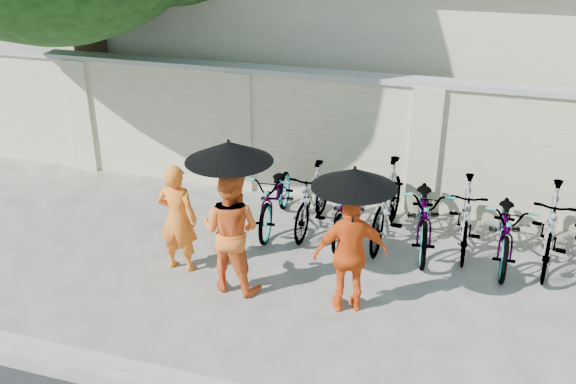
% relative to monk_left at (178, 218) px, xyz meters
% --- Properties ---
extents(ground, '(80.00, 80.00, 0.00)m').
position_rel_monk_left_xyz_m(ground, '(0.81, -0.38, -0.73)').
color(ground, '#A6A092').
extents(kerb, '(40.00, 0.16, 0.12)m').
position_rel_monk_left_xyz_m(kerb, '(0.81, -2.08, -0.67)').
color(kerb, '#A2A39B').
rests_on(kerb, ground).
extents(compound_wall, '(20.00, 0.30, 2.00)m').
position_rel_monk_left_xyz_m(compound_wall, '(1.81, 2.82, 0.27)').
color(compound_wall, '#F0E7BA').
rests_on(compound_wall, ground).
extents(building_behind, '(14.00, 6.00, 3.20)m').
position_rel_monk_left_xyz_m(building_behind, '(2.81, 6.62, 0.87)').
color(building_behind, beige).
rests_on(building_behind, ground).
extents(monk_left, '(0.54, 0.36, 1.47)m').
position_rel_monk_left_xyz_m(monk_left, '(0.00, 0.00, 0.00)').
color(monk_left, orange).
rests_on(monk_left, ground).
extents(monk_center, '(0.83, 0.67, 1.60)m').
position_rel_monk_left_xyz_m(monk_center, '(0.83, -0.22, 0.07)').
color(monk_center, orange).
rests_on(monk_center, ground).
extents(parasol_center, '(1.02, 1.02, 1.08)m').
position_rel_monk_left_xyz_m(parasol_center, '(0.88, -0.30, 1.13)').
color(parasol_center, black).
rests_on(parasol_center, ground).
extents(monk_right, '(0.94, 0.66, 1.49)m').
position_rel_monk_left_xyz_m(monk_right, '(2.33, -0.25, 0.01)').
color(monk_right, '#F35816').
rests_on(monk_right, ground).
extents(parasol_right, '(0.95, 0.95, 1.00)m').
position_rel_monk_left_xyz_m(parasol_right, '(2.35, -0.33, 1.00)').
color(parasol_right, black).
rests_on(parasol_right, ground).
extents(bike_0, '(0.78, 1.84, 0.94)m').
position_rel_monk_left_xyz_m(bike_0, '(0.82, 1.57, -0.26)').
color(bike_0, gray).
rests_on(bike_0, ground).
extents(bike_1, '(0.52, 1.64, 0.97)m').
position_rel_monk_left_xyz_m(bike_1, '(1.36, 1.62, -0.25)').
color(bike_1, gray).
rests_on(bike_1, ground).
extents(bike_2, '(0.60, 1.69, 0.89)m').
position_rel_monk_left_xyz_m(bike_2, '(1.91, 1.59, -0.29)').
color(bike_2, gray).
rests_on(bike_2, ground).
extents(bike_3, '(0.63, 1.91, 1.13)m').
position_rel_monk_left_xyz_m(bike_3, '(2.45, 1.65, -0.17)').
color(bike_3, gray).
rests_on(bike_3, ground).
extents(bike_4, '(0.91, 2.01, 1.02)m').
position_rel_monk_left_xyz_m(bike_4, '(3.00, 1.60, -0.22)').
color(bike_4, gray).
rests_on(bike_4, ground).
extents(bike_5, '(0.55, 1.69, 1.00)m').
position_rel_monk_left_xyz_m(bike_5, '(3.54, 1.68, -0.23)').
color(bike_5, gray).
rests_on(bike_5, ground).
extents(bike_6, '(0.65, 1.84, 0.97)m').
position_rel_monk_left_xyz_m(bike_6, '(4.09, 1.53, -0.25)').
color(bike_6, gray).
rests_on(bike_6, ground).
extents(bike_7, '(0.69, 1.84, 1.08)m').
position_rel_monk_left_xyz_m(bike_7, '(4.63, 1.60, -0.19)').
color(bike_7, gray).
rests_on(bike_7, ground).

